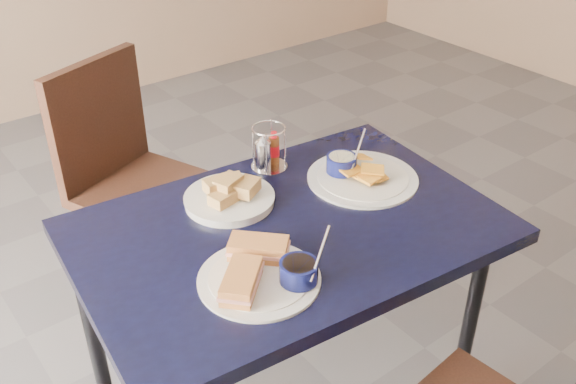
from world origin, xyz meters
TOP-DOWN VIEW (x-y plane):
  - ground at (0.00, 0.00)m, footprint 6.00×6.00m
  - dining_table at (-0.19, -0.24)m, footprint 1.16×0.83m
  - chair_far at (-0.22, 0.69)m, footprint 0.55×0.55m
  - sandwich_plate at (-0.37, -0.37)m, footprint 0.31×0.29m
  - plantain_plate at (0.11, -0.17)m, footprint 0.32×0.32m
  - bread_basket at (-0.26, -0.06)m, footprint 0.24×0.24m
  - condiment_caddy at (-0.06, 0.03)m, footprint 0.11×0.11m

SIDE VIEW (x-z plane):
  - ground at x=0.00m, z-range 0.00..0.00m
  - chair_far at x=-0.22m, z-range 0.07..0.98m
  - dining_table at x=-0.19m, z-range 0.30..1.05m
  - plantain_plate at x=0.11m, z-range 0.71..0.83m
  - sandwich_plate at x=-0.37m, z-range 0.71..0.83m
  - bread_basket at x=-0.26m, z-range 0.73..0.81m
  - condiment_caddy at x=-0.06m, z-range 0.74..0.87m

